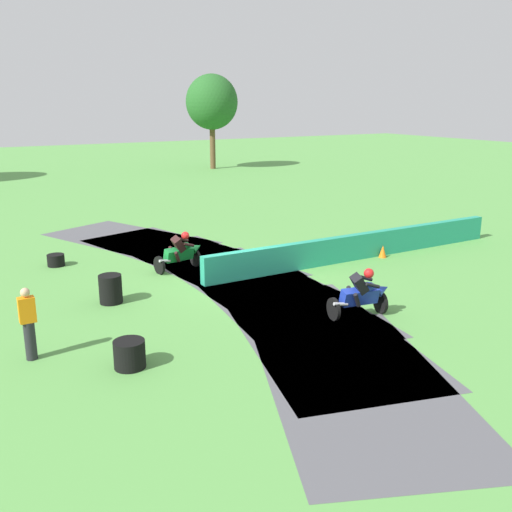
{
  "coord_description": "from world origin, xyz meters",
  "views": [
    {
      "loc": [
        -8.33,
        -15.31,
        5.46
      ],
      "look_at": [
        -0.01,
        -0.71,
        0.9
      ],
      "focal_mm": 40.45,
      "sensor_mm": 36.0,
      "label": 1
    }
  ],
  "objects_px": {
    "motorcycle_lead_blue": "(362,294)",
    "traffic_cone": "(383,251)",
    "motorcycle_chase_green": "(181,252)",
    "tire_stack_mid_a": "(111,289)",
    "track_marshal": "(28,324)",
    "tire_stack_mid_b": "(56,260)",
    "tire_stack_near": "(130,354)"
  },
  "relations": [
    {
      "from": "tire_stack_mid_a",
      "to": "track_marshal",
      "type": "relative_size",
      "value": 0.49
    },
    {
      "from": "tire_stack_mid_b",
      "to": "traffic_cone",
      "type": "bearing_deg",
      "value": -24.17
    },
    {
      "from": "motorcycle_lead_blue",
      "to": "traffic_cone",
      "type": "bearing_deg",
      "value": 43.32
    },
    {
      "from": "track_marshal",
      "to": "traffic_cone",
      "type": "bearing_deg",
      "value": 12.0
    },
    {
      "from": "tire_stack_mid_b",
      "to": "tire_stack_near",
      "type": "bearing_deg",
      "value": -91.42
    },
    {
      "from": "tire_stack_mid_a",
      "to": "traffic_cone",
      "type": "bearing_deg",
      "value": -0.52
    },
    {
      "from": "tire_stack_mid_b",
      "to": "track_marshal",
      "type": "bearing_deg",
      "value": -104.98
    },
    {
      "from": "motorcycle_chase_green",
      "to": "tire_stack_mid_b",
      "type": "bearing_deg",
      "value": 143.27
    },
    {
      "from": "tire_stack_mid_a",
      "to": "track_marshal",
      "type": "distance_m",
      "value": 3.74
    },
    {
      "from": "tire_stack_mid_a",
      "to": "track_marshal",
      "type": "bearing_deg",
      "value": -133.01
    },
    {
      "from": "motorcycle_lead_blue",
      "to": "track_marshal",
      "type": "distance_m",
      "value": 8.03
    },
    {
      "from": "tire_stack_near",
      "to": "tire_stack_mid_a",
      "type": "height_order",
      "value": "tire_stack_mid_a"
    },
    {
      "from": "tire_stack_mid_b",
      "to": "track_marshal",
      "type": "relative_size",
      "value": 0.35
    },
    {
      "from": "motorcycle_chase_green",
      "to": "traffic_cone",
      "type": "xyz_separation_m",
      "value": [
        6.89,
        -2.05,
        -0.42
      ]
    },
    {
      "from": "motorcycle_lead_blue",
      "to": "track_marshal",
      "type": "bearing_deg",
      "value": 168.48
    },
    {
      "from": "motorcycle_chase_green",
      "to": "tire_stack_mid_a",
      "type": "relative_size",
      "value": 2.13
    },
    {
      "from": "tire_stack_mid_b",
      "to": "track_marshal",
      "type": "distance_m",
      "value": 7.57
    },
    {
      "from": "motorcycle_chase_green",
      "to": "tire_stack_mid_a",
      "type": "xyz_separation_m",
      "value": [
        -2.93,
        -1.96,
        -0.24
      ]
    },
    {
      "from": "tire_stack_mid_a",
      "to": "track_marshal",
      "type": "xyz_separation_m",
      "value": [
        -2.53,
        -2.71,
        0.42
      ]
    },
    {
      "from": "tire_stack_mid_a",
      "to": "track_marshal",
      "type": "height_order",
      "value": "track_marshal"
    },
    {
      "from": "tire_stack_mid_b",
      "to": "track_marshal",
      "type": "height_order",
      "value": "track_marshal"
    },
    {
      "from": "tire_stack_mid_b",
      "to": "traffic_cone",
      "type": "xyz_separation_m",
      "value": [
        10.4,
        -4.67,
        0.02
      ]
    },
    {
      "from": "traffic_cone",
      "to": "tire_stack_near",
      "type": "bearing_deg",
      "value": -158.98
    },
    {
      "from": "tire_stack_mid_a",
      "to": "motorcycle_lead_blue",
      "type": "bearing_deg",
      "value": -38.98
    },
    {
      "from": "motorcycle_lead_blue",
      "to": "tire_stack_near",
      "type": "relative_size",
      "value": 2.55
    },
    {
      "from": "motorcycle_lead_blue",
      "to": "traffic_cone",
      "type": "height_order",
      "value": "motorcycle_lead_blue"
    },
    {
      "from": "tire_stack_near",
      "to": "traffic_cone",
      "type": "bearing_deg",
      "value": 21.02
    },
    {
      "from": "motorcycle_lead_blue",
      "to": "tire_stack_mid_b",
      "type": "xyz_separation_m",
      "value": [
        -5.92,
        8.9,
        -0.45
      ]
    },
    {
      "from": "track_marshal",
      "to": "tire_stack_near",
      "type": "bearing_deg",
      "value": -39.98
    },
    {
      "from": "motorcycle_chase_green",
      "to": "tire_stack_mid_a",
      "type": "height_order",
      "value": "motorcycle_chase_green"
    },
    {
      "from": "motorcycle_lead_blue",
      "to": "tire_stack_mid_b",
      "type": "height_order",
      "value": "motorcycle_lead_blue"
    },
    {
      "from": "tire_stack_near",
      "to": "traffic_cone",
      "type": "distance_m",
      "value": 11.37
    }
  ]
}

